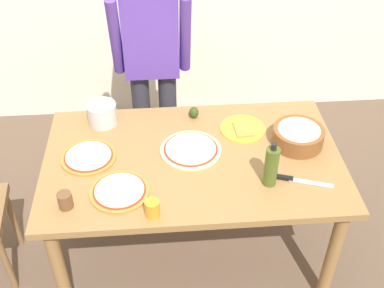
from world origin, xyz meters
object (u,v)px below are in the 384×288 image
(pizza_second_cooked, at_px, (119,191))
(plate_with_slice, at_px, (243,129))
(cup_orange, at_px, (152,208))
(steel_pot, at_px, (102,113))
(dining_table, at_px, (193,170))
(chef_knife, at_px, (297,180))
(person_cook, at_px, (152,60))
(cup_small_brown, at_px, (65,200))
(avocado, at_px, (194,113))
(pizza_raw_on_board, at_px, (191,150))
(popcorn_bowl, at_px, (298,135))
(pizza_cooked_on_tray, at_px, (89,157))
(olive_oil_bottle, at_px, (271,166))

(pizza_second_cooked, height_order, plate_with_slice, plate_with_slice)
(pizza_second_cooked, bearing_deg, cup_orange, -44.71)
(pizza_second_cooked, relative_size, steel_pot, 1.72)
(dining_table, relative_size, chef_knife, 5.65)
(person_cook, height_order, cup_orange, person_cook)
(person_cook, bearing_deg, dining_table, -75.22)
(plate_with_slice, bearing_deg, cup_orange, -130.63)
(dining_table, distance_m, pizza_second_cooked, 0.46)
(cup_small_brown, distance_m, avocado, 0.95)
(cup_orange, bearing_deg, person_cook, 88.95)
(person_cook, distance_m, plate_with_slice, 0.76)
(pizza_raw_on_board, bearing_deg, chef_knife, -28.39)
(avocado, bearing_deg, chef_knife, -51.09)
(steel_pot, bearing_deg, cup_small_brown, -101.29)
(avocado, bearing_deg, popcorn_bowl, -27.97)
(cup_small_brown, bearing_deg, pizza_second_cooked, 16.96)
(person_cook, distance_m, chef_knife, 1.23)
(popcorn_bowl, bearing_deg, plate_with_slice, 152.46)
(steel_pot, bearing_deg, plate_with_slice, -9.55)
(pizza_cooked_on_tray, distance_m, pizza_second_cooked, 0.33)
(plate_with_slice, bearing_deg, dining_table, -144.88)
(pizza_second_cooked, bearing_deg, dining_table, 32.00)
(pizza_raw_on_board, relative_size, olive_oil_bottle, 1.31)
(dining_table, bearing_deg, cup_orange, -118.96)
(dining_table, xyz_separation_m, popcorn_bowl, (0.59, 0.07, 0.15))
(person_cook, distance_m, pizza_raw_on_board, 0.75)
(pizza_raw_on_board, height_order, avocado, avocado)
(pizza_cooked_on_tray, distance_m, cup_small_brown, 0.36)
(person_cook, bearing_deg, cup_small_brown, -112.00)
(person_cook, bearing_deg, pizza_cooked_on_tray, -116.39)
(plate_with_slice, relative_size, cup_small_brown, 3.06)
(dining_table, xyz_separation_m, cup_small_brown, (-0.63, -0.32, 0.13))
(person_cook, relative_size, avocado, 23.14)
(avocado, bearing_deg, pizza_second_cooked, -124.87)
(pizza_cooked_on_tray, height_order, avocado, avocado)
(plate_with_slice, distance_m, avocado, 0.31)
(cup_orange, distance_m, chef_knife, 0.75)
(person_cook, height_order, avocado, person_cook)
(plate_with_slice, relative_size, steel_pot, 1.50)
(cup_small_brown, height_order, chef_knife, cup_small_brown)
(dining_table, distance_m, pizza_raw_on_board, 0.11)
(dining_table, distance_m, pizza_cooked_on_tray, 0.57)
(dining_table, height_order, steel_pot, steel_pot)
(cup_small_brown, bearing_deg, popcorn_bowl, 17.50)
(olive_oil_bottle, bearing_deg, person_cook, 119.95)
(olive_oil_bottle, bearing_deg, popcorn_bowl, 53.91)
(dining_table, height_order, chef_knife, chef_knife)
(pizza_raw_on_board, bearing_deg, popcorn_bowl, 1.61)
(dining_table, distance_m, cup_orange, 0.47)
(person_cook, height_order, cup_small_brown, person_cook)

